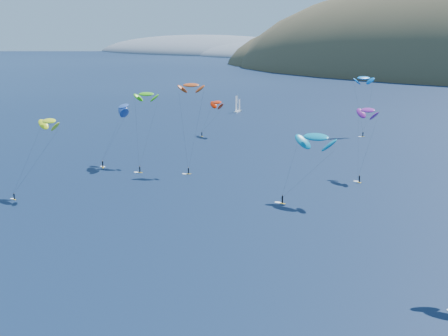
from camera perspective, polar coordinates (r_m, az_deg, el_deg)
headland at (r=964.17m, az=-0.31°, el=10.30°), size 460.00×250.00×60.00m
sailboat at (r=316.55m, az=1.23°, el=5.28°), size 7.88×6.80×9.50m
kitesurfer_1 at (r=249.69m, az=-0.65°, el=6.01°), size 9.48×10.93×15.57m
kitesurfer_2 at (r=167.47m, az=-15.72°, el=4.15°), size 8.36×12.46×21.56m
kitesurfer_3 at (r=199.14m, az=-7.13°, el=6.70°), size 12.02×15.43×24.33m
kitesurfer_4 at (r=256.61m, az=12.66°, el=8.03°), size 8.57×10.27×25.09m
kitesurfer_5 at (r=156.93m, az=8.40°, el=2.82°), size 11.68×10.69×19.41m
kitesurfer_6 at (r=184.89m, az=13.01°, el=5.15°), size 9.26×12.69×21.88m
kitesurfer_9 at (r=187.21m, az=-3.03°, el=7.55°), size 8.24×8.86×28.10m
kitesurfer_10 at (r=199.10m, az=-9.19°, el=5.58°), size 11.17×14.34×21.47m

